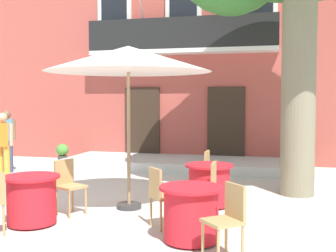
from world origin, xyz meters
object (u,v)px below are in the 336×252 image
object	(u,v)px
cafe_table_middle	(191,213)
cafe_table_front	(32,199)
cafe_chair_middle_0	(228,216)
cafe_chair_middle_1	(162,193)
pedestrian_near_entrance	(7,137)
cafe_chair_near_tree_1	(212,170)
cafe_chair_front_1	(68,183)
cafe_table_near_tree	(209,185)
cafe_umbrella	(128,60)
ground_planter_left	(62,153)
cafe_chair_near_tree_0	(207,185)
ground_planter_right	(304,159)
pedestrian_by_tree	(3,143)

from	to	relation	value
cafe_table_middle	cafe_table_front	world-z (taller)	same
cafe_chair_middle_0	cafe_chair_middle_1	bearing A→B (deg)	136.71
pedestrian_near_entrance	cafe_table_middle	bearing A→B (deg)	-36.88
cafe_chair_near_tree_1	cafe_table_front	distance (m)	3.52
cafe_chair_front_1	cafe_table_near_tree	bearing A→B (deg)	26.26
cafe_chair_middle_0	cafe_chair_middle_1	xyz separation A→B (m)	(-1.10, 1.03, 0.00)
cafe_umbrella	ground_planter_left	bearing A→B (deg)	129.02
cafe_chair_near_tree_0	cafe_chair_middle_1	distance (m)	0.94
cafe_umbrella	cafe_table_middle	bearing A→B (deg)	-47.04
cafe_chair_near_tree_1	cafe_chair_middle_0	xyz separation A→B (m)	(0.66, -3.28, 0.00)
cafe_chair_near_tree_1	cafe_chair_middle_1	bearing A→B (deg)	-100.92
cafe_chair_near_tree_1	ground_planter_right	distance (m)	3.90
cafe_umbrella	pedestrian_near_entrance	size ratio (longest dim) A/B	1.77
ground_planter_right	pedestrian_by_tree	xyz separation A→B (m)	(-6.97, -2.89, 0.54)
cafe_chair_near_tree_1	cafe_chair_middle_1	size ratio (longest dim) A/B	1.00
cafe_chair_near_tree_1	cafe_chair_middle_0	size ratio (longest dim) A/B	1.00
cafe_table_middle	cafe_chair_middle_0	distance (m)	0.77
cafe_chair_near_tree_1	ground_planter_right	size ratio (longest dim) A/B	1.38
cafe_chair_middle_0	cafe_umbrella	size ratio (longest dim) A/B	0.31
cafe_table_middle	pedestrian_by_tree	bearing A→B (deg)	147.65
cafe_chair_near_tree_0	cafe_table_front	bearing A→B (deg)	-157.46
cafe_table_near_tree	cafe_table_front	world-z (taller)	same
cafe_table_near_tree	cafe_table_middle	xyz separation A→B (m)	(0.06, -2.01, 0.00)
cafe_chair_near_tree_0	ground_planter_right	distance (m)	5.21
cafe_chair_near_tree_0	cafe_chair_middle_0	world-z (taller)	same
pedestrian_near_entrance	pedestrian_by_tree	world-z (taller)	pedestrian_near_entrance
cafe_chair_near_tree_0	pedestrian_by_tree	distance (m)	5.57
cafe_umbrella	pedestrian_by_tree	bearing A→B (deg)	154.94
cafe_chair_middle_1	cafe_umbrella	bearing A→B (deg)	130.78
ground_planter_right	pedestrian_near_entrance	distance (m)	7.84
ground_planter_left	cafe_chair_middle_0	bearing A→B (deg)	-49.38
cafe_chair_near_tree_0	cafe_table_middle	world-z (taller)	cafe_chair_near_tree_0
cafe_table_near_tree	cafe_table_front	size ratio (longest dim) A/B	1.00
pedestrian_near_entrance	ground_planter_right	bearing A→B (deg)	13.33
cafe_chair_near_tree_1	cafe_chair_middle_1	world-z (taller)	same
cafe_table_near_tree	cafe_table_middle	world-z (taller)	same
cafe_table_near_tree	cafe_chair_front_1	bearing A→B (deg)	-153.74
cafe_chair_near_tree_1	cafe_table_middle	distance (m)	2.77
ground_planter_left	ground_planter_right	world-z (taller)	ground_planter_right
cafe_chair_near_tree_0	cafe_table_middle	distance (m)	1.27
cafe_table_near_tree	pedestrian_near_entrance	size ratio (longest dim) A/B	0.53
cafe_table_middle	ground_planter_left	bearing A→B (deg)	130.05
cafe_chair_middle_1	cafe_table_front	size ratio (longest dim) A/B	1.05
ground_planter_left	cafe_chair_middle_1	bearing A→B (deg)	-50.66
cafe_chair_middle_0	cafe_chair_middle_1	world-z (taller)	same
cafe_chair_near_tree_0	cafe_chair_near_tree_1	size ratio (longest dim) A/B	1.00
cafe_chair_middle_1	cafe_table_front	distance (m)	2.01
cafe_chair_middle_0	ground_planter_right	size ratio (longest dim) A/B	1.38
pedestrian_near_entrance	cafe_chair_near_tree_1	bearing A→B (deg)	-15.60
cafe_table_near_tree	cafe_chair_near_tree_0	bearing A→B (deg)	-83.89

